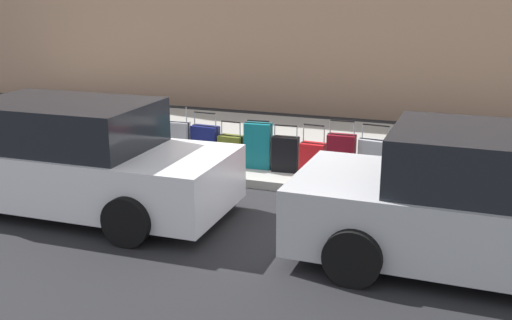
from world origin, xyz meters
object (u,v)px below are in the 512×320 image
(bollard_post, at_px, (94,135))
(suitcase_black_7, at_px, (285,154))
(suitcase_red_6, at_px, (313,159))
(suitcase_silver_11, at_px, (176,141))
(suitcase_maroon_5, at_px, (341,157))
(suitcase_olive_2, at_px, (431,170))
(parked_car_white_1, at_px, (67,159))
(suitcase_black_0, at_px, (494,176))
(suitcase_navy_3, at_px, (404,163))
(suitcase_teal_1, at_px, (461,172))
(suitcase_teal_8, at_px, (258,146))
(suitcase_silver_4, at_px, (374,160))
(fire_hydrant, at_px, (131,135))
(suitcase_olive_9, at_px, (231,151))
(suitcase_navy_10, at_px, (206,144))
(parked_car_silver_0, at_px, (499,207))

(bollard_post, bearing_deg, suitcase_black_7, -177.24)
(suitcase_red_6, height_order, suitcase_silver_11, suitcase_silver_11)
(suitcase_maroon_5, bearing_deg, suitcase_olive_2, -174.35)
(suitcase_olive_2, bearing_deg, suitcase_black_7, 0.82)
(bollard_post, bearing_deg, suitcase_maroon_5, -179.11)
(suitcase_red_6, xyz_separation_m, parked_car_white_1, (2.97, 2.40, 0.33))
(suitcase_black_0, height_order, suitcase_navy_3, suitcase_navy_3)
(suitcase_teal_1, height_order, parked_car_white_1, parked_car_white_1)
(suitcase_navy_3, relative_size, suitcase_black_7, 1.14)
(suitcase_teal_1, xyz_separation_m, suitcase_teal_8, (3.27, -0.14, 0.08))
(suitcase_silver_4, xyz_separation_m, fire_hydrant, (4.39, -0.01, 0.05))
(suitcase_teal_1, bearing_deg, suitcase_olive_9, -1.50)
(suitcase_olive_9, xyz_separation_m, suitcase_silver_11, (1.03, 0.05, 0.09))
(suitcase_teal_1, height_order, suitcase_navy_10, suitcase_navy_10)
(suitcase_maroon_5, relative_size, parked_car_silver_0, 0.21)
(suitcase_black_7, bearing_deg, suitcase_navy_3, 178.63)
(suitcase_silver_4, distance_m, suitcase_olive_9, 2.45)
(suitcase_black_7, relative_size, bollard_post, 1.11)
(suitcase_maroon_5, xyz_separation_m, fire_hydrant, (3.88, -0.08, 0.02))
(suitcase_silver_11, relative_size, parked_car_silver_0, 0.22)
(fire_hydrant, distance_m, parked_car_white_1, 2.43)
(suitcase_navy_3, distance_m, suitcase_black_7, 1.94)
(suitcase_red_6, bearing_deg, fire_hydrant, 0.23)
(suitcase_teal_8, height_order, suitcase_navy_10, suitcase_navy_10)
(suitcase_black_0, height_order, suitcase_olive_9, suitcase_black_0)
(suitcase_navy_3, xyz_separation_m, suitcase_black_7, (1.94, -0.05, -0.05))
(suitcase_olive_2, distance_m, suitcase_silver_4, 0.87)
(fire_hydrant, relative_size, bollard_post, 1.03)
(suitcase_red_6, distance_m, bollard_post, 4.10)
(suitcase_olive_9, distance_m, suitcase_silver_11, 1.03)
(suitcase_silver_4, xyz_separation_m, suitcase_olive_9, (2.45, -0.03, -0.07))
(suitcase_olive_2, relative_size, suitcase_silver_11, 0.75)
(suitcase_navy_3, relative_size, parked_car_silver_0, 0.20)
(suitcase_navy_3, distance_m, suitcase_olive_9, 2.92)
(parked_car_white_1, bearing_deg, suitcase_black_7, -136.01)
(suitcase_maroon_5, bearing_deg, suitcase_teal_8, -5.55)
(suitcase_olive_9, bearing_deg, suitcase_black_0, 179.00)
(suitcase_teal_8, bearing_deg, suitcase_navy_3, 178.02)
(suitcase_navy_10, distance_m, parked_car_silver_0, 5.30)
(suitcase_olive_9, bearing_deg, suitcase_navy_3, 179.08)
(suitcase_black_7, bearing_deg, suitcase_teal_8, -4.35)
(suitcase_navy_3, bearing_deg, parked_car_silver_0, 118.55)
(suitcase_silver_4, distance_m, parked_car_white_1, 4.63)
(suitcase_teal_8, bearing_deg, bollard_post, 3.88)
(suitcase_silver_4, relative_size, suitcase_navy_10, 1.02)
(suitcase_olive_2, height_order, suitcase_silver_11, suitcase_silver_11)
(suitcase_black_0, distance_m, fire_hydrant, 6.16)
(suitcase_black_0, height_order, suitcase_black_7, suitcase_black_0)
(suitcase_maroon_5, distance_m, suitcase_olive_9, 1.94)
(suitcase_black_0, distance_m, suitcase_silver_11, 5.24)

